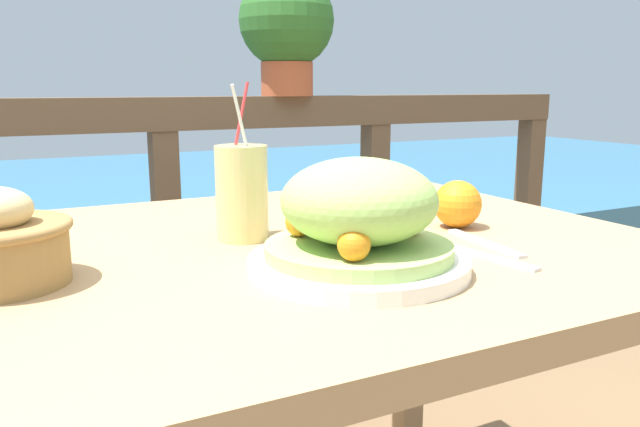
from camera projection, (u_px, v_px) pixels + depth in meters
patio_table at (291, 298)px, 1.00m from camera, size 1.15×0.91×0.74m
railing_fence at (166, 203)px, 1.74m from camera, size 2.80×0.08×0.96m
sea_backdrop at (78, 215)px, 4.02m from camera, size 12.00×4.00×0.34m
salad_plate at (359, 223)px, 0.81m from camera, size 0.29×0.29×0.15m
drink_glass at (242, 192)px, 0.98m from camera, size 0.08×0.08×0.25m
potted_plant at (286, 26)px, 1.80m from camera, size 0.28×0.28×0.35m
fork at (483, 256)px, 0.89m from camera, size 0.05×0.18×0.00m
knife at (485, 243)px, 0.96m from camera, size 0.03×0.18×0.00m
orange_near_basket at (458, 204)px, 1.07m from camera, size 0.08×0.08×0.08m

